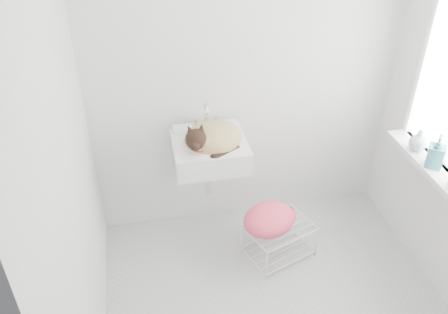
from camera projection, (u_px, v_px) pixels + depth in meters
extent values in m
cube|color=#B3B3B3|center=(277.00, 306.00, 3.05)|extent=(2.20, 2.00, 0.02)
cube|color=silver|center=(246.00, 67.00, 3.16)|extent=(2.20, 0.02, 2.50)
cube|color=silver|center=(67.00, 170.00, 2.17)|extent=(0.02, 2.00, 2.50)
cube|color=white|center=(432.00, 168.00, 2.91)|extent=(0.16, 0.88, 0.04)
cube|color=white|center=(210.00, 142.00, 3.12)|extent=(0.50, 0.43, 0.20)
ellipsoid|color=tan|center=(214.00, 138.00, 3.10)|extent=(0.45, 0.41, 0.20)
sphere|color=black|center=(193.00, 134.00, 2.98)|extent=(0.17, 0.17, 0.14)
torus|color=#A22A16|center=(195.00, 140.00, 3.00)|extent=(0.15, 0.15, 0.06)
cube|color=silver|center=(279.00, 238.00, 3.36)|extent=(0.53, 0.45, 0.27)
ellipsoid|color=orange|center=(269.00, 225.00, 3.26)|extent=(0.47, 0.43, 0.16)
imported|color=#2E6F78|center=(432.00, 166.00, 2.89)|extent=(0.13, 0.13, 0.21)
imported|color=silver|center=(416.00, 149.00, 3.05)|extent=(0.16, 0.16, 0.15)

